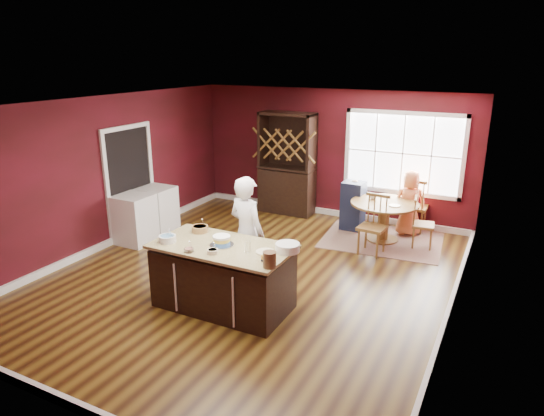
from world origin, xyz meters
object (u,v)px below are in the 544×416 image
(dining_table, at_px, (384,213))
(seated_woman, at_px, (410,203))
(kitchen_island, at_px, (223,278))
(chair_south, at_px, (372,225))
(hutch, at_px, (287,164))
(chair_east, at_px, (424,223))
(layer_cake, at_px, (222,241))
(chair_north, at_px, (415,204))
(washer, at_px, (135,219))
(high_chair, at_px, (353,205))
(dryer, at_px, (157,210))
(toddler, at_px, (352,190))
(baker, at_px, (247,233))

(dining_table, relative_size, seated_woman, 0.98)
(kitchen_island, distance_m, chair_south, 3.07)
(kitchen_island, bearing_deg, hutch, 103.81)
(chair_east, bearing_deg, layer_cake, 140.84)
(chair_north, relative_size, seated_woman, 0.86)
(dining_table, xyz_separation_m, washer, (-4.09, -2.20, -0.08))
(chair_east, bearing_deg, chair_north, 12.61)
(kitchen_island, height_order, dining_table, kitchen_island)
(layer_cake, height_order, hutch, hutch)
(layer_cake, distance_m, high_chair, 3.93)
(high_chair, distance_m, dryer, 3.88)
(chair_south, bearing_deg, dining_table, 94.25)
(seated_woman, height_order, toddler, seated_woman)
(dining_table, bearing_deg, layer_cake, -110.62)
(baker, distance_m, toddler, 3.22)
(dryer, bearing_deg, toddler, 29.76)
(kitchen_island, relative_size, chair_north, 1.73)
(layer_cake, bearing_deg, seated_woman, 67.56)
(baker, xyz_separation_m, seated_woman, (1.68, 3.35, -0.22))
(baker, relative_size, chair_east, 1.82)
(dining_table, distance_m, baker, 3.13)
(dryer, bearing_deg, chair_north, 27.56)
(layer_cake, xyz_separation_m, chair_south, (1.31, 2.78, -0.45))
(kitchen_island, distance_m, chair_north, 4.64)
(layer_cake, height_order, chair_north, chair_north)
(toddler, bearing_deg, baker, -100.41)
(baker, bearing_deg, dining_table, -100.66)
(seated_woman, distance_m, high_chair, 1.09)
(chair_north, distance_m, dryer, 5.08)
(hutch, xyz_separation_m, washer, (-1.73, -2.94, -0.65))
(high_chair, bearing_deg, layer_cake, -97.97)
(seated_woman, bearing_deg, dryer, 2.70)
(baker, height_order, chair_east, baker)
(chair_north, relative_size, washer, 1.20)
(seated_woman, xyz_separation_m, dryer, (-4.44, -2.10, -0.18))
(kitchen_island, relative_size, toddler, 7.31)
(layer_cake, xyz_separation_m, high_chair, (0.61, 3.86, -0.48))
(chair_south, distance_m, chair_north, 1.58)
(toddler, distance_m, washer, 4.21)
(layer_cake, distance_m, chair_east, 4.09)
(kitchen_island, relative_size, dining_table, 1.52)
(kitchen_island, distance_m, baker, 0.81)
(baker, height_order, high_chair, baker)
(dining_table, height_order, chair_south, chair_south)
(layer_cake, distance_m, washer, 3.11)
(kitchen_island, height_order, layer_cake, layer_cake)
(hutch, bearing_deg, dining_table, -17.44)
(baker, bearing_deg, dryer, -9.79)
(dining_table, bearing_deg, seated_woman, 56.89)
(chair_south, bearing_deg, chair_east, 49.50)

